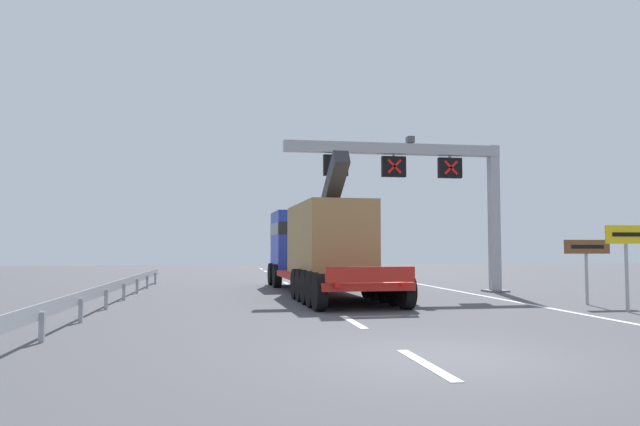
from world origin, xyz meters
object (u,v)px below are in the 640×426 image
overhead_lane_gantry (424,174)px  tourist_info_sign_brown (587,255)px  heavy_haul_truck_red (316,245)px  exit_sign_yellow (627,247)px

overhead_lane_gantry → tourist_info_sign_brown: (3.54, -5.85, -3.32)m
overhead_lane_gantry → heavy_haul_truck_red: overhead_lane_gantry is taller
heavy_haul_truck_red → overhead_lane_gantry: bearing=-13.3°
exit_sign_yellow → tourist_info_sign_brown: size_ratio=1.18×
heavy_haul_truck_red → exit_sign_yellow: 11.98m
overhead_lane_gantry → tourist_info_sign_brown: overhead_lane_gantry is taller
overhead_lane_gantry → heavy_haul_truck_red: size_ratio=0.67×
heavy_haul_truck_red → exit_sign_yellow: heavy_haul_truck_red is taller
exit_sign_yellow → overhead_lane_gantry: bearing=112.5°
heavy_haul_truck_red → tourist_info_sign_brown: heavy_haul_truck_red is taller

